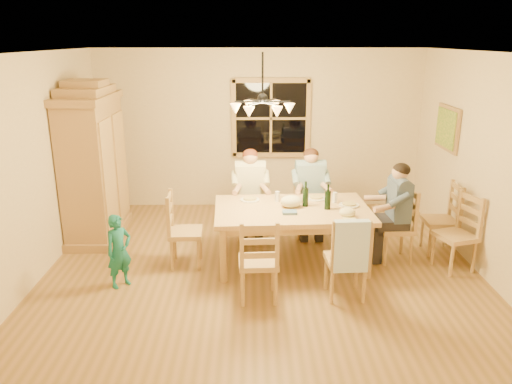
{
  "coord_description": "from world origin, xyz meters",
  "views": [
    {
      "loc": [
        -0.14,
        -5.95,
        2.86
      ],
      "look_at": [
        -0.08,
        0.1,
        0.98
      ],
      "focal_mm": 35.0,
      "sensor_mm": 36.0,
      "label": 1
    }
  ],
  "objects_px": {
    "chair_near_left": "(258,274)",
    "adult_slate_man": "(398,200)",
    "wine_bottle_a": "(306,194)",
    "chair_spare_back": "(439,231)",
    "child": "(119,251)",
    "chair_end_left": "(186,243)",
    "chair_end_right": "(394,238)",
    "dining_table": "(292,215)",
    "adult_woman": "(250,182)",
    "chair_far_right": "(309,216)",
    "chair_far_left": "(250,217)",
    "adult_plaid_man": "(310,181)",
    "armoire": "(94,167)",
    "chair_spare_front": "(454,247)",
    "chair_near_right": "(345,272)",
    "wine_bottle_b": "(328,197)",
    "chandelier": "(262,106)"
  },
  "relations": [
    {
      "from": "chair_near_left",
      "to": "adult_plaid_man",
      "type": "bearing_deg",
      "value": 64.8
    },
    {
      "from": "chair_far_right",
      "to": "chair_spare_front",
      "type": "xyz_separation_m",
      "value": [
        1.72,
        -1.17,
        0.0
      ]
    },
    {
      "from": "chandelier",
      "to": "adult_woman",
      "type": "height_order",
      "value": "chandelier"
    },
    {
      "from": "chair_far_right",
      "to": "chair_far_left",
      "type": "bearing_deg",
      "value": 0.0
    },
    {
      "from": "chair_near_left",
      "to": "child",
      "type": "height_order",
      "value": "chair_near_left"
    },
    {
      "from": "dining_table",
      "to": "chair_near_left",
      "type": "xyz_separation_m",
      "value": [
        -0.45,
        -0.96,
        -0.36
      ]
    },
    {
      "from": "armoire",
      "to": "chair_end_left",
      "type": "relative_size",
      "value": 2.32
    },
    {
      "from": "dining_table",
      "to": "chair_near_right",
      "type": "xyz_separation_m",
      "value": [
        0.54,
        -0.91,
        -0.36
      ]
    },
    {
      "from": "chair_end_right",
      "to": "wine_bottle_a",
      "type": "distance_m",
      "value": 1.35
    },
    {
      "from": "chair_near_left",
      "to": "chair_spare_back",
      "type": "relative_size",
      "value": 1.0
    },
    {
      "from": "chair_end_left",
      "to": "chair_spare_back",
      "type": "bearing_deg",
      "value": 93.69
    },
    {
      "from": "adult_plaid_man",
      "to": "adult_slate_man",
      "type": "relative_size",
      "value": 1.0
    },
    {
      "from": "chair_far_left",
      "to": "child",
      "type": "xyz_separation_m",
      "value": [
        -1.55,
        -1.55,
        0.15
      ]
    },
    {
      "from": "chair_end_left",
      "to": "chair_spare_front",
      "type": "height_order",
      "value": "same"
    },
    {
      "from": "chair_near_right",
      "to": "child",
      "type": "height_order",
      "value": "chair_near_right"
    },
    {
      "from": "dining_table",
      "to": "chair_far_right",
      "type": "bearing_deg",
      "value": 70.41
    },
    {
      "from": "child",
      "to": "armoire",
      "type": "bearing_deg",
      "value": 67.91
    },
    {
      "from": "chair_near_left",
      "to": "wine_bottle_b",
      "type": "bearing_deg",
      "value": 42.82
    },
    {
      "from": "wine_bottle_b",
      "to": "chair_spare_front",
      "type": "xyz_separation_m",
      "value": [
        1.61,
        -0.18,
        -0.62
      ]
    },
    {
      "from": "wine_bottle_a",
      "to": "chair_spare_back",
      "type": "distance_m",
      "value": 2.0
    },
    {
      "from": "chair_end_left",
      "to": "chair_end_right",
      "type": "xyz_separation_m",
      "value": [
        2.75,
        0.13,
        0.0
      ]
    },
    {
      "from": "adult_plaid_man",
      "to": "dining_table",
      "type": "bearing_deg",
      "value": 67.62
    },
    {
      "from": "chandelier",
      "to": "chair_spare_front",
      "type": "xyz_separation_m",
      "value": [
        2.45,
        -0.11,
        -1.77
      ]
    },
    {
      "from": "chandelier",
      "to": "adult_slate_man",
      "type": "bearing_deg",
      "value": 5.66
    },
    {
      "from": "adult_slate_man",
      "to": "chair_spare_back",
      "type": "height_order",
      "value": "adult_slate_man"
    },
    {
      "from": "adult_woman",
      "to": "dining_table",
      "type": "bearing_deg",
      "value": 117.9
    },
    {
      "from": "wine_bottle_a",
      "to": "chair_end_right",
      "type": "bearing_deg",
      "value": -0.59
    },
    {
      "from": "adult_slate_man",
      "to": "wine_bottle_a",
      "type": "distance_m",
      "value": 1.2
    },
    {
      "from": "child",
      "to": "chair_end_right",
      "type": "bearing_deg",
      "value": -34.61
    },
    {
      "from": "chair_end_left",
      "to": "chair_end_right",
      "type": "height_order",
      "value": "same"
    },
    {
      "from": "dining_table",
      "to": "chair_spare_front",
      "type": "relative_size",
      "value": 2.06
    },
    {
      "from": "chair_end_right",
      "to": "adult_woman",
      "type": "height_order",
      "value": "adult_woman"
    },
    {
      "from": "chair_far_left",
      "to": "chair_spare_back",
      "type": "bearing_deg",
      "value": 164.47
    },
    {
      "from": "chair_end_right",
      "to": "child",
      "type": "bearing_deg",
      "value": 98.68
    },
    {
      "from": "chair_near_left",
      "to": "chair_spare_back",
      "type": "height_order",
      "value": "same"
    },
    {
      "from": "chair_near_right",
      "to": "wine_bottle_b",
      "type": "height_order",
      "value": "wine_bottle_b"
    },
    {
      "from": "chair_near_left",
      "to": "dining_table",
      "type": "bearing_deg",
      "value": 62.1
    },
    {
      "from": "chandelier",
      "to": "wine_bottle_b",
      "type": "distance_m",
      "value": 1.43
    },
    {
      "from": "adult_plaid_man",
      "to": "chair_end_right",
      "type": "bearing_deg",
      "value": 136.64
    },
    {
      "from": "chair_near_left",
      "to": "adult_slate_man",
      "type": "relative_size",
      "value": 1.13
    },
    {
      "from": "dining_table",
      "to": "adult_woman",
      "type": "bearing_deg",
      "value": 120.68
    },
    {
      "from": "wine_bottle_a",
      "to": "armoire",
      "type": "bearing_deg",
      "value": 163.12
    },
    {
      "from": "adult_plaid_man",
      "to": "adult_slate_man",
      "type": "bearing_deg",
      "value": 136.64
    },
    {
      "from": "chair_near_left",
      "to": "chair_spare_front",
      "type": "xyz_separation_m",
      "value": [
        2.51,
        0.74,
        0.0
      ]
    },
    {
      "from": "chair_near_right",
      "to": "chair_end_right",
      "type": "height_order",
      "value": "same"
    },
    {
      "from": "armoire",
      "to": "chair_end_left",
      "type": "bearing_deg",
      "value": -36.23
    },
    {
      "from": "chair_end_left",
      "to": "wine_bottle_a",
      "type": "distance_m",
      "value": 1.68
    },
    {
      "from": "adult_woman",
      "to": "chair_far_right",
      "type": "bearing_deg",
      "value": -180.0
    },
    {
      "from": "chair_far_left",
      "to": "adult_plaid_man",
      "type": "xyz_separation_m",
      "value": [
        0.88,
        0.04,
        0.54
      ]
    },
    {
      "from": "wine_bottle_a",
      "to": "chair_spare_back",
      "type": "xyz_separation_m",
      "value": [
        1.88,
        0.24,
        -0.62
      ]
    }
  ]
}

